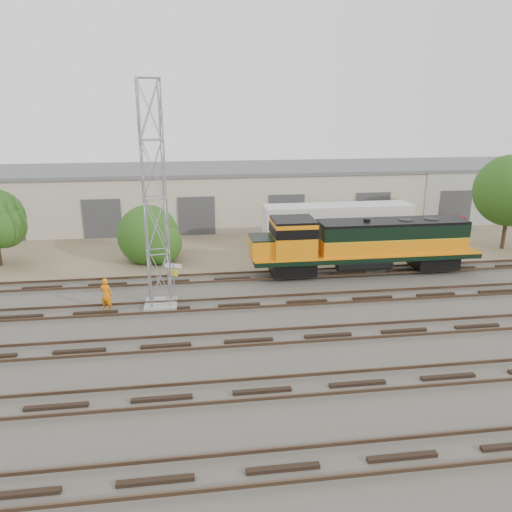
{
  "coord_description": "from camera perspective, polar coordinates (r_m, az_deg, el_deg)",
  "views": [
    {
      "loc": [
        -6.64,
        -24.94,
        11.27
      ],
      "look_at": [
        -2.68,
        4.0,
        2.2
      ],
      "focal_mm": 35.0,
      "sensor_mm": 36.0,
      "label": 1
    }
  ],
  "objects": [
    {
      "name": "semi_trailer",
      "position": [
        39.87,
        9.69,
        3.94
      ],
      "size": [
        11.67,
        2.4,
        3.59
      ],
      "rotation": [
        0.0,
        0.0,
        0.01
      ],
      "color": "silver",
      "rests_on": "ground"
    },
    {
      "name": "worker",
      "position": [
        29.07,
        -16.74,
        -4.26
      ],
      "size": [
        0.83,
        0.68,
        1.95
      ],
      "primitive_type": "imported",
      "rotation": [
        0.0,
        0.0,
        2.79
      ],
      "color": "orange",
      "rests_on": "ground"
    },
    {
      "name": "locomotive",
      "position": [
        34.21,
        11.97,
        1.43
      ],
      "size": [
        15.49,
        2.72,
        3.72
      ],
      "color": "black",
      "rests_on": "tracks"
    },
    {
      "name": "signal_tower",
      "position": [
        27.68,
        -11.48,
        6.04
      ],
      "size": [
        1.83,
        1.83,
        12.41
      ],
      "rotation": [
        0.0,
        0.0,
        0.17
      ],
      "color": "gray",
      "rests_on": "ground"
    },
    {
      "name": "dirt_strip",
      "position": [
        42.02,
        1.58,
        1.7
      ],
      "size": [
        80.0,
        16.0,
        0.02
      ],
      "primitive_type": "cube",
      "color": "#726047",
      "rests_on": "ground"
    },
    {
      "name": "ground",
      "position": [
        28.16,
        6.56,
        -6.46
      ],
      "size": [
        140.0,
        140.0,
        0.0
      ],
      "primitive_type": "plane",
      "color": "#47423A",
      "rests_on": "ground"
    },
    {
      "name": "tracks",
      "position": [
        25.51,
        8.22,
        -8.96
      ],
      "size": [
        80.0,
        20.4,
        0.28
      ],
      "color": "black",
      "rests_on": "ground"
    },
    {
      "name": "sign_post",
      "position": [
        29.26,
        -9.39,
        -2.14
      ],
      "size": [
        0.95,
        0.31,
        2.39
      ],
      "color": "gray",
      "rests_on": "ground"
    },
    {
      "name": "tree_mid",
      "position": [
        36.97,
        -11.87,
        2.1
      ],
      "size": [
        4.65,
        4.43,
        4.43
      ],
      "color": "#382619",
      "rests_on": "ground"
    },
    {
      "name": "dumpster_red",
      "position": [
        48.38,
        21.6,
        3.41
      ],
      "size": [
        1.78,
        1.7,
        1.4
      ],
      "primitive_type": "cube",
      "rotation": [
        0.0,
        0.0,
        0.23
      ],
      "color": "maroon",
      "rests_on": "ground"
    },
    {
      "name": "warehouse",
      "position": [
        49.14,
        0.14,
        7.15
      ],
      "size": [
        58.4,
        10.4,
        5.3
      ],
      "color": "#BDB39E",
      "rests_on": "ground"
    }
  ]
}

